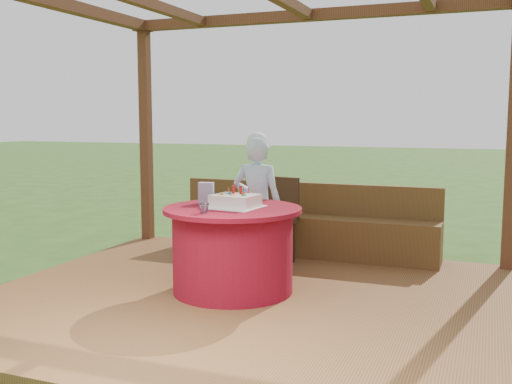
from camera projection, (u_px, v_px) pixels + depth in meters
ground at (246, 309)px, 5.20m from camera, size 60.00×60.00×0.00m
deck at (246, 303)px, 5.20m from camera, size 4.50×4.00×0.12m
pergola at (245, 26)px, 4.91m from camera, size 4.50×4.00×2.72m
bench at (303, 231)px, 6.74m from camera, size 3.00×0.42×0.80m
table at (233, 249)px, 5.28m from camera, size 1.21×1.21×0.76m
chair at (274, 215)px, 6.36m from camera, size 0.53×0.53×0.91m
elderly_woman at (257, 203)px, 5.89m from camera, size 0.51×0.36×1.40m
birthday_cake at (235, 201)px, 5.23m from camera, size 0.48×0.48×0.19m
gift_bag at (206, 193)px, 5.47m from camera, size 0.15×0.12×0.19m
drinking_glass at (204, 208)px, 4.92m from camera, size 0.09×0.09×0.08m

